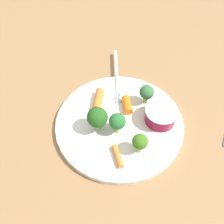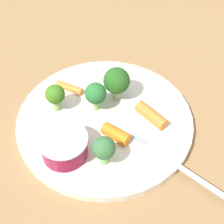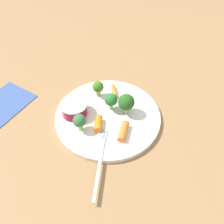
{
  "view_description": "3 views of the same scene",
  "coord_description": "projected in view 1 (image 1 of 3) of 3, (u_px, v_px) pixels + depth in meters",
  "views": [
    {
      "loc": [
        -0.3,
        -0.05,
        0.44
      ],
      "look_at": [
        0.01,
        0.02,
        0.02
      ],
      "focal_mm": 40.55,
      "sensor_mm": 36.0,
      "label": 1
    },
    {
      "loc": [
        0.28,
        -0.18,
        0.39
      ],
      "look_at": [
        0.0,
        0.01,
        0.02
      ],
      "focal_mm": 54.46,
      "sensor_mm": 36.0,
      "label": 2
    },
    {
      "loc": [
        0.38,
        0.16,
        0.48
      ],
      "look_at": [
        -0.0,
        0.01,
        0.03
      ],
      "focal_mm": 40.24,
      "sensor_mm": 36.0,
      "label": 3
    }
  ],
  "objects": [
    {
      "name": "plate",
      "position": [
        119.0,
        123.0,
        0.52
      ],
      "size": [
        0.26,
        0.26,
        0.01
      ],
      "primitive_type": "cylinder",
      "color": "silver",
      "rests_on": "ground_plane"
    },
    {
      "name": "broccoli_floret_3",
      "position": [
        140.0,
        142.0,
        0.46
      ],
      "size": [
        0.03,
        0.03,
        0.05
      ],
      "color": "#8DB267",
      "rests_on": "plate"
    },
    {
      "name": "carrot_stick_1",
      "position": [
        127.0,
        105.0,
        0.53
      ],
      "size": [
        0.04,
        0.03,
        0.02
      ],
      "primitive_type": "cylinder",
      "rotation": [
        1.57,
        0.0,
        1.92
      ],
      "color": "orange",
      "rests_on": "plate"
    },
    {
      "name": "broccoli_floret_2",
      "position": [
        147.0,
        93.0,
        0.53
      ],
      "size": [
        0.03,
        0.03,
        0.05
      ],
      "color": "#7FC668",
      "rests_on": "plate"
    },
    {
      "name": "broccoli_floret_1",
      "position": [
        118.0,
        122.0,
        0.48
      ],
      "size": [
        0.03,
        0.03,
        0.05
      ],
      "color": "#80BF58",
      "rests_on": "plate"
    },
    {
      "name": "carrot_stick_2",
      "position": [
        98.0,
        99.0,
        0.54
      ],
      "size": [
        0.05,
        0.02,
        0.02
      ],
      "primitive_type": "cylinder",
      "rotation": [
        1.57,
        0.0,
        4.83
      ],
      "color": "orange",
      "rests_on": "plate"
    },
    {
      "name": "carrot_stick_0",
      "position": [
        118.0,
        156.0,
        0.46
      ],
      "size": [
        0.04,
        0.03,
        0.01
      ],
      "primitive_type": "cylinder",
      "rotation": [
        1.57,
        0.0,
        5.22
      ],
      "color": "orange",
      "rests_on": "plate"
    },
    {
      "name": "sauce_cup",
      "position": [
        161.0,
        115.0,
        0.51
      ],
      "size": [
        0.07,
        0.07,
        0.03
      ],
      "color": "maroon",
      "rests_on": "plate"
    },
    {
      "name": "broccoli_floret_0",
      "position": [
        97.0,
        118.0,
        0.48
      ],
      "size": [
        0.04,
        0.04,
        0.06
      ],
      "color": "#98AD6B",
      "rests_on": "plate"
    },
    {
      "name": "ground_plane",
      "position": [
        119.0,
        125.0,
        0.53
      ],
      "size": [
        2.4,
        2.4,
        0.0
      ],
      "primitive_type": "plane",
      "color": "olive"
    },
    {
      "name": "fork",
      "position": [
        117.0,
        75.0,
        0.6
      ],
      "size": [
        0.17,
        0.05,
        0.0
      ],
      "color": "#AFBEC8",
      "rests_on": "plate"
    }
  ]
}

